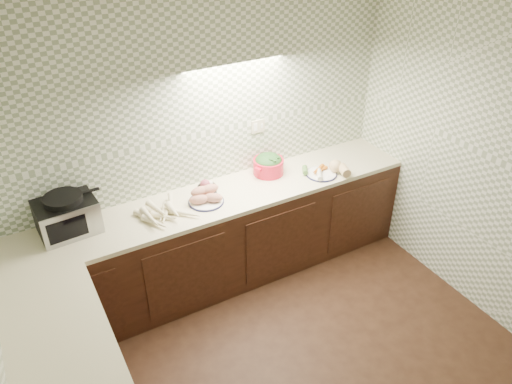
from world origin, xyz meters
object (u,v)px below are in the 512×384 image
parsnip_pile (169,212)px  veg_plate (327,169)px  dutch_oven (268,164)px  sweet_potato_plate (205,196)px  onion_bowl (207,188)px  toaster_oven (67,215)px

parsnip_pile → veg_plate: bearing=-3.1°
dutch_oven → veg_plate: dutch_oven is taller
sweet_potato_plate → veg_plate: size_ratio=0.75×
onion_bowl → veg_plate: veg_plate is taller
sweet_potato_plate → onion_bowl: bearing=61.4°
parsnip_pile → sweet_potato_plate: 0.34m
toaster_oven → sweet_potato_plate: 1.09m
parsnip_pile → onion_bowl: (0.41, 0.17, 0.01)m
dutch_oven → veg_plate: size_ratio=0.90×
parsnip_pile → onion_bowl: size_ratio=3.06×
toaster_oven → parsnip_pile: size_ratio=0.92×
sweet_potato_plate → dutch_oven: size_ratio=0.83×
parsnip_pile → sweet_potato_plate: sweet_potato_plate is taller
parsnip_pile → sweet_potato_plate: bearing=7.1°
sweet_potato_plate → dutch_oven: 0.72m
veg_plate → sweet_potato_plate: bearing=173.9°
sweet_potato_plate → dutch_oven: bearing=12.3°
toaster_oven → veg_plate: (2.25, -0.27, -0.10)m
toaster_oven → veg_plate: bearing=-10.6°
dutch_oven → sweet_potato_plate: bearing=169.4°
toaster_oven → sweet_potato_plate: bearing=-11.3°
toaster_oven → veg_plate: toaster_oven is taller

